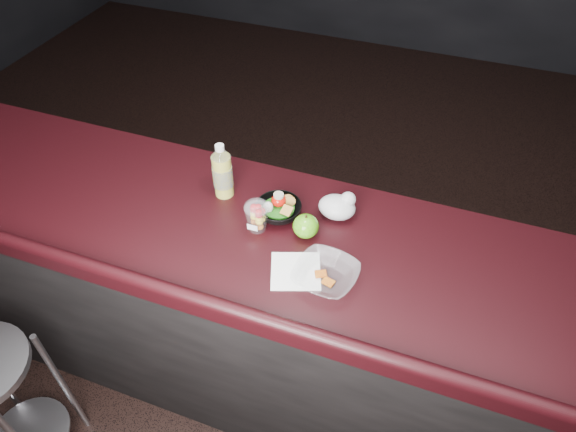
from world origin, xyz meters
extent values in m
cube|color=black|center=(0.00, 0.30, 0.49)|extent=(4.00, 0.65, 0.98)
cube|color=black|center=(0.00, 0.30, 1.00)|extent=(4.06, 0.71, 0.04)
cylinder|color=silver|center=(-0.77, -0.21, 0.36)|extent=(0.02, 0.02, 0.72)
cylinder|color=gold|center=(-0.28, 0.44, 1.11)|extent=(0.07, 0.07, 0.17)
cylinder|color=white|center=(-0.28, 0.44, 1.11)|extent=(0.07, 0.07, 0.17)
cone|color=white|center=(-0.28, 0.44, 1.21)|extent=(0.07, 0.07, 0.03)
cylinder|color=white|center=(-0.28, 0.44, 1.23)|extent=(0.03, 0.03, 0.02)
cylinder|color=#072D99|center=(-0.28, 0.44, 1.11)|extent=(0.07, 0.07, 0.08)
ellipsoid|color=white|center=(-0.10, 0.31, 1.12)|extent=(0.09, 0.09, 0.05)
ellipsoid|color=#367A0E|center=(0.07, 0.34, 1.06)|extent=(0.09, 0.09, 0.08)
cylinder|color=black|center=(0.07, 0.34, 1.11)|extent=(0.01, 0.01, 0.01)
ellipsoid|color=silver|center=(0.15, 0.47, 1.06)|extent=(0.13, 0.11, 0.08)
sphere|color=silver|center=(0.18, 0.49, 1.09)|extent=(0.06, 0.06, 0.06)
imported|color=black|center=(-0.05, 0.39, 1.05)|extent=(0.19, 0.19, 0.05)
cylinder|color=#0F470C|center=(-0.05, 0.39, 1.06)|extent=(0.11, 0.11, 0.01)
ellipsoid|color=#B91007|center=(-0.05, 0.41, 1.08)|extent=(0.05, 0.05, 0.05)
cylinder|color=beige|center=(-0.05, 0.41, 1.11)|extent=(0.04, 0.04, 0.01)
ellipsoid|color=white|center=(-0.08, 0.37, 1.07)|extent=(0.04, 0.04, 0.04)
imported|color=silver|center=(0.20, 0.17, 1.04)|extent=(0.23, 0.23, 0.05)
cube|color=#990F0C|center=(0.18, 0.18, 1.03)|extent=(0.05, 0.04, 0.01)
cube|color=#990F0C|center=(0.21, 0.15, 1.03)|extent=(0.04, 0.04, 0.01)
cube|color=white|center=(0.10, 0.17, 1.02)|extent=(0.20, 0.20, 0.00)
camera|label=1|loc=(0.44, -0.85, 2.31)|focal=32.00mm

